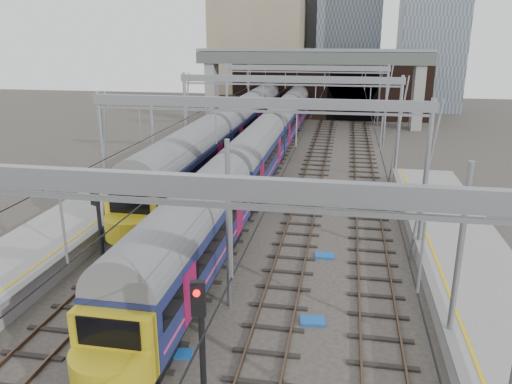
% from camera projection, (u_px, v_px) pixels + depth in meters
% --- Properties ---
extents(ground, '(160.00, 160.00, 0.00)m').
position_uv_depth(ground, '(218.00, 332.00, 18.78)').
color(ground, '#38332D').
rests_on(ground, ground).
extents(platform_left, '(4.32, 55.00, 1.12)m').
position_uv_depth(platform_left, '(14.00, 269.00, 22.69)').
color(platform_left, gray).
rests_on(platform_left, ground).
extents(tracks, '(14.40, 80.00, 0.22)m').
position_uv_depth(tracks, '(275.00, 205.00, 32.86)').
color(tracks, '#4C3828').
rests_on(tracks, ground).
extents(overhead_line, '(16.80, 80.00, 8.00)m').
position_uv_depth(overhead_line, '(288.00, 94.00, 37.00)').
color(overhead_line, gray).
rests_on(overhead_line, ground).
extents(retaining_wall, '(28.00, 2.75, 9.00)m').
position_uv_depth(retaining_wall, '(325.00, 86.00, 66.02)').
color(retaining_wall, black).
rests_on(retaining_wall, ground).
extents(overbridge, '(28.00, 3.00, 9.25)m').
position_uv_depth(overbridge, '(312.00, 66.00, 59.81)').
color(overbridge, gray).
rests_on(overbridge, ground).
extents(train_main, '(2.60, 60.22, 4.54)m').
position_uv_depth(train_main, '(270.00, 138.00, 42.53)').
color(train_main, black).
rests_on(train_main, ground).
extents(train_second, '(2.83, 49.11, 4.86)m').
position_uv_depth(train_second, '(236.00, 125.00, 47.78)').
color(train_second, black).
rests_on(train_second, ground).
extents(signal_near_left, '(0.40, 0.47, 5.08)m').
position_uv_depth(signal_near_left, '(99.00, 227.00, 20.50)').
color(signal_near_left, black).
rests_on(signal_near_left, ground).
extents(signal_near_centre, '(0.38, 0.47, 5.05)m').
position_uv_depth(signal_near_centre, '(201.00, 346.00, 12.61)').
color(signal_near_centre, black).
rests_on(signal_near_centre, ground).
extents(equip_cover_a, '(0.89, 0.69, 0.10)m').
position_uv_depth(equip_cover_a, '(181.00, 354.00, 17.43)').
color(equip_cover_a, '#1652AB').
rests_on(equip_cover_a, ground).
extents(equip_cover_b, '(1.04, 0.78, 0.11)m').
position_uv_depth(equip_cover_b, '(313.00, 321.00, 19.44)').
color(equip_cover_b, '#1652AB').
rests_on(equip_cover_b, ground).
extents(equip_cover_c, '(1.01, 0.75, 0.11)m').
position_uv_depth(equip_cover_c, '(325.00, 255.00, 25.23)').
color(equip_cover_c, '#1652AB').
rests_on(equip_cover_c, ground).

